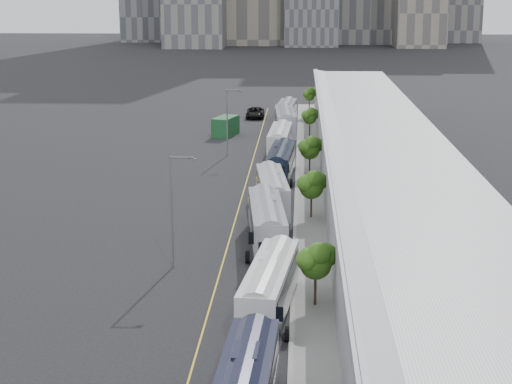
# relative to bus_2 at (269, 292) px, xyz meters

# --- Properties ---
(sidewalk) EXTENTS (10.00, 170.00, 0.12)m
(sidewalk) POSITION_rel_bus_2_xyz_m (6.38, 21.08, -1.49)
(sidewalk) COLOR gray
(sidewalk) RESTS_ON ground
(lane_line) EXTENTS (0.12, 160.00, 0.02)m
(lane_line) POSITION_rel_bus_2_xyz_m (-4.12, 21.08, -1.54)
(lane_line) COLOR gold
(lane_line) RESTS_ON ground
(depot) EXTENTS (12.45, 160.40, 7.20)m
(depot) POSITION_rel_bus_2_xyz_m (10.37, 21.08, 1.96)
(depot) COLOR gray
(depot) RESTS_ON ground
(bus_2) EXTENTS (3.82, 12.77, 3.68)m
(bus_2) POSITION_rel_bus_2_xyz_m (0.00, 0.00, 0.00)
(bus_2) COLOR silver
(bus_2) RESTS_ON ground
(bus_3) EXTENTS (3.91, 13.55, 3.91)m
(bus_3) POSITION_rel_bus_2_xyz_m (-0.82, 15.59, 0.10)
(bus_3) COLOR gray
(bus_3) RESTS_ON ground
(bus_4) EXTENTS (3.83, 12.82, 3.69)m
(bus_4) POSITION_rel_bus_2_xyz_m (-0.78, 27.62, 0.01)
(bus_4) COLOR #A9ABB3
(bus_4) RESTS_ON ground
(bus_5) EXTENTS (3.22, 12.67, 3.67)m
(bus_5) POSITION_rel_bus_2_xyz_m (-0.29, 42.15, -0.00)
(bus_5) COLOR black
(bus_5) RESTS_ON ground
(bus_6) EXTENTS (3.05, 12.81, 3.72)m
(bus_6) POSITION_rel_bus_2_xyz_m (-0.78, 56.56, 0.02)
(bus_6) COLOR white
(bus_6) RESTS_ON ground
(bus_7) EXTENTS (3.52, 13.82, 4.00)m
(bus_7) POSITION_rel_bus_2_xyz_m (-0.40, 71.89, 0.14)
(bus_7) COLOR gray
(bus_7) RESTS_ON ground
(bus_8) EXTENTS (3.43, 12.87, 3.72)m
(bus_8) POSITION_rel_bus_2_xyz_m (-0.48, 82.52, 0.02)
(bus_8) COLOR #93949C
(bus_8) RESTS_ON ground
(tree_1) EXTENTS (2.21, 2.21, 4.50)m
(tree_1) POSITION_rel_bus_2_xyz_m (3.07, 1.60, 1.82)
(tree_1) COLOR black
(tree_1) RESTS_ON ground
(tree_2) EXTENTS (2.31, 2.31, 4.57)m
(tree_2) POSITION_rel_bus_2_xyz_m (3.02, 24.67, 1.85)
(tree_2) COLOR black
(tree_2) RESTS_ON ground
(tree_3) EXTENTS (2.31, 2.31, 4.57)m
(tree_3) POSITION_rel_bus_2_xyz_m (3.02, 43.97, 1.85)
(tree_3) COLOR black
(tree_3) RESTS_ON ground
(tree_4) EXTENTS (1.93, 1.93, 4.48)m
(tree_4) POSITION_rel_bus_2_xyz_m (3.21, 68.08, 1.93)
(tree_4) COLOR black
(tree_4) RESTS_ON ground
(tree_5) EXTENTS (1.73, 1.73, 4.66)m
(tree_5) POSITION_rel_bus_2_xyz_m (3.31, 91.21, 2.21)
(tree_5) COLOR black
(tree_5) RESTS_ON ground
(street_lamp_near) EXTENTS (2.04, 0.22, 8.86)m
(street_lamp_near) POSITION_rel_bus_2_xyz_m (-7.72, 9.43, 3.57)
(street_lamp_near) COLOR #59595E
(street_lamp_near) RESTS_ON ground
(street_lamp_far) EXTENTS (2.04, 0.22, 8.66)m
(street_lamp_far) POSITION_rel_bus_2_xyz_m (-7.41, 55.48, 3.46)
(street_lamp_far) COLOR #59595E
(street_lamp_far) RESTS_ON ground
(shipping_container) EXTENTS (3.87, 6.05, 2.79)m
(shipping_container) POSITION_rel_bus_2_xyz_m (-9.22, 71.12, -0.15)
(shipping_container) COLOR #154420
(shipping_container) RESTS_ON ground
(suv) EXTENTS (3.09, 6.49, 1.79)m
(suv) POSITION_rel_bus_2_xyz_m (-5.78, 89.06, -0.66)
(suv) COLOR black
(suv) RESTS_ON ground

